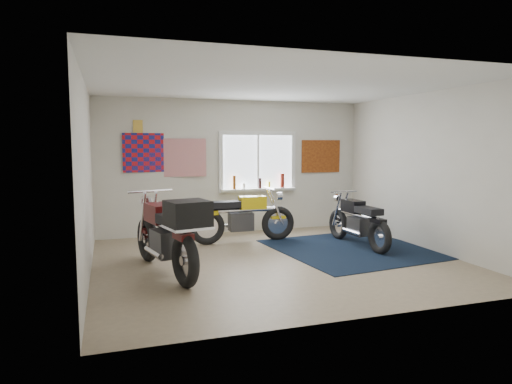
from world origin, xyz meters
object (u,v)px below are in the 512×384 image
object	(u,v)px
yellow_triumph	(243,218)
maroon_tourer	(168,234)
black_chrome_bike	(358,223)
navy_rug	(353,249)

from	to	relation	value
yellow_triumph	maroon_tourer	size ratio (longest dim) A/B	0.90
maroon_tourer	black_chrome_bike	bearing A→B (deg)	-89.32
yellow_triumph	navy_rug	bearing A→B (deg)	-33.75
yellow_triumph	maroon_tourer	xyz separation A→B (m)	(-1.59, -1.78, 0.15)
navy_rug	yellow_triumph	size ratio (longest dim) A/B	1.29
navy_rug	black_chrome_bike	bearing A→B (deg)	42.48
black_chrome_bike	maroon_tourer	distance (m)	3.55
yellow_triumph	black_chrome_bike	size ratio (longest dim) A/B	1.08
navy_rug	yellow_triumph	distance (m)	2.05
black_chrome_bike	navy_rug	bearing A→B (deg)	129.35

